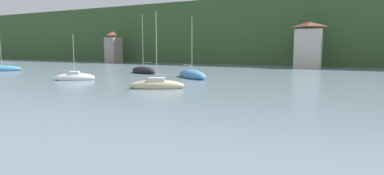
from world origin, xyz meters
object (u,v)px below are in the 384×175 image
(sailboat_far_8, at_px, (75,78))
(sailboat_far_10, at_px, (2,69))
(sailboat_far_7, at_px, (192,75))
(shore_building_west, at_px, (113,48))
(shore_building_westcentral, at_px, (308,46))
(sailboat_far_4, at_px, (143,71))
(sailboat_mid_6, at_px, (157,85))

(sailboat_far_8, height_order, sailboat_far_10, sailboat_far_10)
(sailboat_far_7, height_order, sailboat_far_10, sailboat_far_7)
(shore_building_west, distance_m, sailboat_far_7, 57.54)
(sailboat_far_7, bearing_deg, shore_building_west, -177.33)
(shore_building_west, distance_m, shore_building_westcentral, 57.64)
(shore_building_westcentral, distance_m, sailboat_far_7, 36.60)
(sailboat_far_4, xyz_separation_m, sailboat_far_10, (-27.95, -8.37, -0.04))
(sailboat_far_4, distance_m, sailboat_far_7, 12.59)
(sailboat_far_4, bearing_deg, sailboat_far_10, 39.84)
(sailboat_far_7, bearing_deg, shore_building_westcentral, 110.68)
(shore_building_west, height_order, shore_building_westcentral, shore_building_westcentral)
(sailboat_far_4, relative_size, sailboat_mid_6, 1.23)
(shore_building_west, height_order, sailboat_far_8, shore_building_west)
(sailboat_far_7, distance_m, sailboat_far_10, 40.13)
(shore_building_westcentral, bearing_deg, sailboat_far_10, -143.29)
(shore_building_westcentral, distance_m, sailboat_far_4, 38.86)
(shore_building_westcentral, height_order, sailboat_far_7, shore_building_westcentral)
(sailboat_far_10, bearing_deg, sailboat_far_8, 119.03)
(sailboat_far_4, bearing_deg, shore_building_west, -19.14)
(shore_building_west, bearing_deg, sailboat_far_8, -54.27)
(shore_building_west, distance_m, sailboat_far_4, 45.84)
(shore_building_west, bearing_deg, sailboat_far_4, -42.31)
(sailboat_far_10, bearing_deg, sailboat_far_7, 138.44)
(shore_building_westcentral, bearing_deg, sailboat_far_7, -109.22)
(sailboat_mid_6, relative_size, sailboat_far_10, 1.15)
(shore_building_west, xyz_separation_m, sailboat_far_10, (5.80, -39.09, -4.34))
(shore_building_westcentral, xyz_separation_m, sailboat_far_4, (-23.89, -30.29, -4.68))
(sailboat_far_4, bearing_deg, sailboat_far_8, 108.79)
(shore_building_westcentral, bearing_deg, sailboat_far_4, -128.26)
(shore_building_west, height_order, sailboat_far_4, sailboat_far_4)
(sailboat_far_4, bearing_deg, sailboat_far_7, -175.33)
(sailboat_far_7, height_order, sailboat_far_8, sailboat_far_7)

